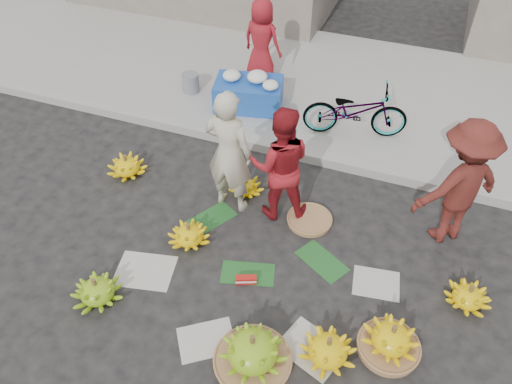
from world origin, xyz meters
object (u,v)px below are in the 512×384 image
(banana_bunch_0, at_px, (189,234))
(flower_table, at_px, (249,92))
(banana_bunch_4, at_px, (391,340))
(bicycle, at_px, (355,111))
(vendor_cream, at_px, (229,153))

(banana_bunch_0, xyz_separation_m, flower_table, (-0.35, 3.06, 0.25))
(banana_bunch_4, bearing_deg, flower_table, 129.05)
(flower_table, height_order, bicycle, bicycle)
(flower_table, bearing_deg, vendor_cream, -87.54)
(banana_bunch_0, height_order, flower_table, flower_table)
(vendor_cream, bearing_deg, banana_bunch_0, 79.99)
(flower_table, relative_size, bicycle, 0.77)
(banana_bunch_4, xyz_separation_m, vendor_cream, (-2.43, 1.50, 0.71))
(banana_bunch_4, bearing_deg, vendor_cream, 148.37)
(flower_table, bearing_deg, banana_bunch_0, -95.74)
(flower_table, xyz_separation_m, bicycle, (1.83, -0.16, 0.16))
(banana_bunch_4, xyz_separation_m, bicycle, (-1.18, 3.55, 0.35))
(bicycle, bearing_deg, banana_bunch_0, 138.68)
(banana_bunch_0, xyz_separation_m, banana_bunch_4, (2.66, -0.65, 0.05))
(vendor_cream, distance_m, bicycle, 2.43)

